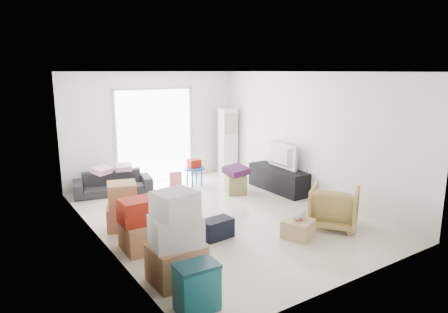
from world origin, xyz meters
name	(u,v)px	position (x,y,z in m)	size (l,w,h in m)	color
room_shell	(220,146)	(0.00, 0.00, 1.35)	(4.98, 6.48, 3.18)	silver
sliding_door	(155,132)	(0.00, 2.98, 1.24)	(2.10, 0.04, 2.33)	white
ac_tower	(228,141)	(1.95, 2.65, 0.88)	(0.45, 0.30, 1.75)	white
tv_console	(278,179)	(2.00, 0.64, 0.27)	(0.48, 1.61, 0.54)	black
television	(279,165)	(2.00, 0.64, 0.60)	(0.99, 0.57, 0.13)	black
sofa	(113,179)	(-1.26, 2.50, 0.33)	(1.69, 0.49, 0.66)	#25252A
pillow_left	(101,164)	(-1.51, 2.47, 0.72)	(0.39, 0.31, 0.12)	#EBACB7
pillow_right	(123,161)	(-1.00, 2.50, 0.73)	(0.37, 0.30, 0.13)	#EBACB7
armchair	(334,205)	(1.38, -1.57, 0.40)	(0.79, 0.74, 0.81)	tan
storage_bins	(197,287)	(-1.90, -2.44, 0.29)	(0.51, 0.36, 0.57)	#155F65
box_stack_a	(176,242)	(-1.80, -1.73, 0.55)	(0.69, 0.58, 1.23)	#AD7D4E
box_stack_b	(142,226)	(-1.80, -0.56, 0.38)	(0.67, 0.63, 0.82)	#AD7D4E
box_stack_c	(123,206)	(-1.77, 0.40, 0.40)	(0.67, 0.61, 0.83)	#AD7D4E
loose_box	(161,215)	(-1.14, 0.21, 0.18)	(0.42, 0.42, 0.35)	#AD7D4E
duffel_bag	(217,229)	(-0.62, -0.85, 0.16)	(0.51, 0.31, 0.33)	black
ottoman	(236,184)	(1.06, 0.99, 0.21)	(0.42, 0.42, 0.42)	#958857
blanket	(236,172)	(1.06, 0.99, 0.49)	(0.47, 0.47, 0.14)	#4B1E4C
kids_table	(194,167)	(0.60, 2.09, 0.46)	(0.51, 0.51, 0.64)	#1247B6
toy_walker	(177,185)	(0.07, 1.96, 0.12)	(0.37, 0.34, 0.42)	silver
wood_crate	(298,229)	(0.53, -1.56, 0.15)	(0.45, 0.45, 0.30)	tan
plush_bunny	(300,216)	(0.56, -1.56, 0.37)	(0.31, 0.19, 0.16)	#B2ADA8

